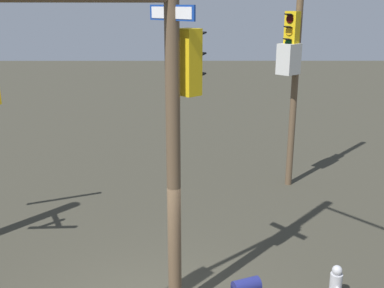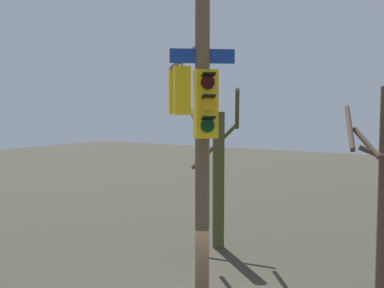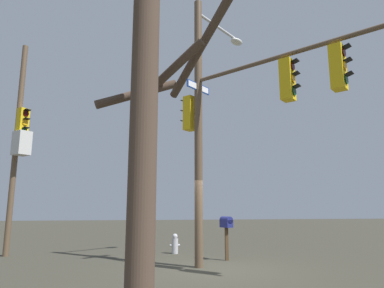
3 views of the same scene
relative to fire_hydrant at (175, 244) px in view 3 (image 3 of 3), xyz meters
name	(u,v)px [view 3 (image 3 of 3)]	position (x,y,z in m)	size (l,w,h in m)	color
ground_plane	(212,270)	(-0.63, 3.54, -0.34)	(80.00, 80.00, 0.00)	#39372C
main_signal_pole_assembly	(228,101)	(-1.09, 3.84, 4.46)	(4.15, 6.08, 8.43)	brown
secondary_pole_assembly	(19,141)	(5.87, -0.16, 3.82)	(0.76, 0.77, 8.02)	brown
fire_hydrant	(175,244)	(0.00, 0.00, 0.00)	(0.38, 0.24, 0.73)	#B2B2B7
mailbox	(226,226)	(-1.48, 1.96, 0.76)	(0.39, 0.50, 1.41)	#4C3823
bare_tree_across_street	(145,128)	(1.49, 8.81, 2.40)	(2.14, 2.10, 5.19)	#4D3B2F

